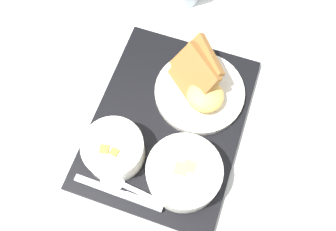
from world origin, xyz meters
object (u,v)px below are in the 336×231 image
bowl_salad (114,149)px  bowl_soup (184,172)px  spoon (125,186)px  knife (134,198)px  plate_main (199,87)px

bowl_salad → bowl_soup: (-0.00, -0.14, 0.00)m
bowl_salad → spoon: bowl_salad is taller
knife → spoon: size_ratio=1.11×
bowl_salad → knife: bearing=-138.4°
plate_main → spoon: bearing=161.8°
bowl_soup → spoon: bowl_soup is taller
bowl_salad → bowl_soup: 0.14m
bowl_salad → bowl_soup: bowl_salad is taller
bowl_soup → spoon: (-0.05, 0.10, -0.03)m
spoon → knife: bearing=151.1°
bowl_salad → spoon: (-0.05, -0.04, -0.03)m
bowl_salad → knife: size_ratio=0.66×
bowl_soup → plate_main: (0.18, 0.02, -0.01)m
plate_main → bowl_soup: bearing=-173.1°
bowl_soup → plate_main: size_ratio=0.74×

